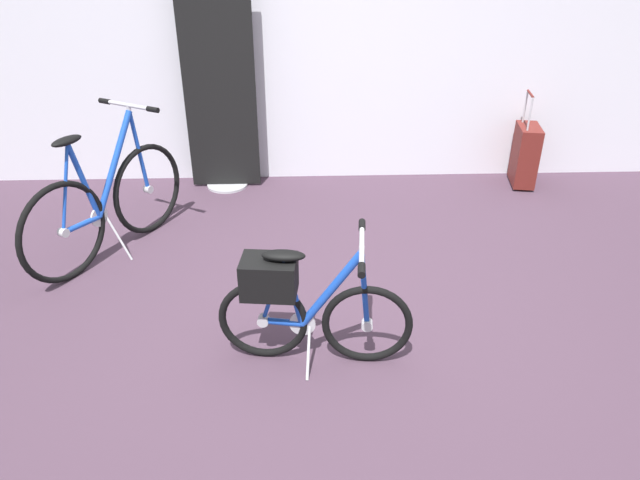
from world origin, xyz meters
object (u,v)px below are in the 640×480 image
(rolling_suitcase, at_px, (525,155))
(display_bike_left, at_px, (108,204))
(folding_bike_foreground, at_px, (300,303))
(floor_banner_stand, at_px, (220,94))

(rolling_suitcase, bearing_deg, display_bike_left, -161.65)
(folding_bike_foreground, distance_m, display_bike_left, 1.79)
(floor_banner_stand, distance_m, rolling_suitcase, 2.71)
(folding_bike_foreground, xyz_separation_m, rolling_suitcase, (2.01, 2.31, -0.08))
(rolling_suitcase, bearing_deg, floor_banner_stand, 178.66)
(floor_banner_stand, bearing_deg, rolling_suitcase, -1.34)
(floor_banner_stand, xyz_separation_m, display_bike_left, (-0.67, -1.16, -0.45))
(display_bike_left, relative_size, rolling_suitcase, 1.54)
(display_bike_left, bearing_deg, floor_banner_stand, 59.92)
(folding_bike_foreground, bearing_deg, rolling_suitcase, 49.00)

